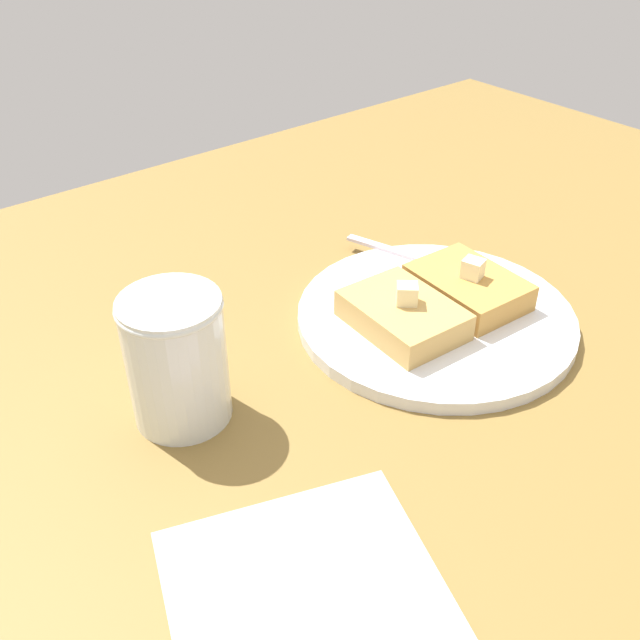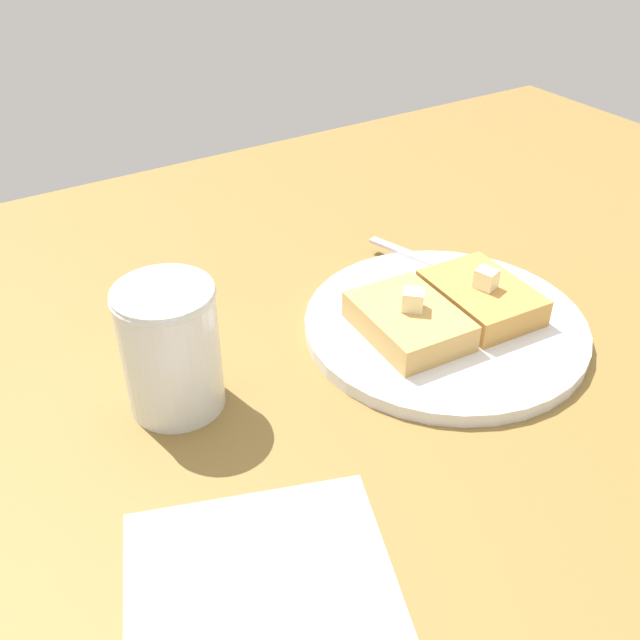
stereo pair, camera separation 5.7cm
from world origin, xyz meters
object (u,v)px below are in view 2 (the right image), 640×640
at_px(syrup_jar, 172,354).
at_px(napkin, 263,596).
at_px(plate, 445,325).
at_px(fork, 446,268).

bearing_deg(syrup_jar, napkin, -97.83).
relative_size(plate, syrup_jar, 2.40).
xyz_separation_m(plate, napkin, (-0.26, -0.15, -0.01)).
height_order(fork, syrup_jar, syrup_jar).
xyz_separation_m(syrup_jar, napkin, (-0.03, -0.19, -0.05)).
bearing_deg(plate, napkin, -150.47).
xyz_separation_m(fork, napkin, (-0.32, -0.22, -0.01)).
relative_size(plate, napkin, 1.56).
bearing_deg(plate, fork, 49.80).
bearing_deg(fork, napkin, -145.99).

